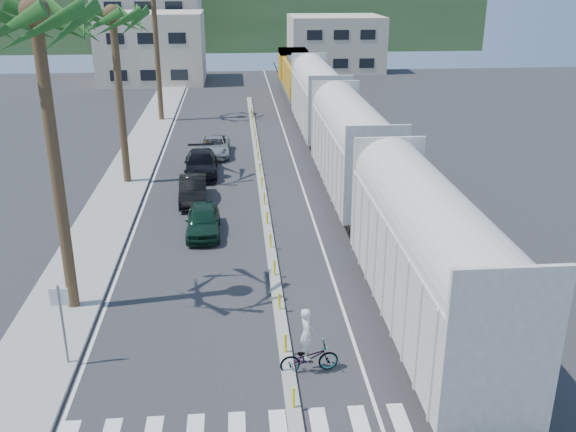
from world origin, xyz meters
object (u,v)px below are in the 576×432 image
Objects in this scene: street_sign at (61,314)px; cyclist at (309,352)px; car_second at (193,190)px; car_lead at (203,221)px.

street_sign is 1.29× the size of cyclist.
street_sign is 8.13m from cyclist.
car_second is 17.79m from cyclist.
cyclist is at bearing -73.19° from car_lead.
street_sign reaches higher than car_lead.
car_lead is at bearing 11.51° from cyclist.
car_lead is (4.05, 11.31, -1.26)m from street_sign.
cyclist is at bearing -6.94° from street_sign.
street_sign is 16.57m from car_second.
street_sign is at bearing -110.66° from car_lead.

